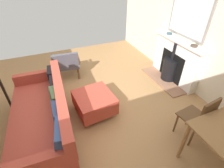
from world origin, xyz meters
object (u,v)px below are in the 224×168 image
(mantel_bowl_far, at_px, (194,46))
(dining_chair_near_fireplace, at_px, (200,117))
(fireplace, at_px, (174,63))
(ottoman, at_px, (94,102))
(armchair_accent, at_px, (66,63))
(sofa, at_px, (45,116))
(mantel_bowl_near, at_px, (169,33))

(mantel_bowl_far, height_order, dining_chair_near_fireplace, mantel_bowl_far)
(fireplace, relative_size, ottoman, 1.92)
(mantel_bowl_far, xyz_separation_m, armchair_accent, (2.39, -1.49, -0.64))
(armchair_accent, bearing_deg, fireplace, 155.77)
(sofa, height_order, armchair_accent, sofa)
(mantel_bowl_near, distance_m, mantel_bowl_far, 0.78)
(mantel_bowl_far, height_order, sofa, mantel_bowl_far)
(armchair_accent, bearing_deg, dining_chair_near_fireplace, 120.22)
(mantel_bowl_near, bearing_deg, sofa, 15.80)
(mantel_bowl_far, bearing_deg, mantel_bowl_near, -90.00)
(fireplace, distance_m, armchair_accent, 2.61)
(fireplace, bearing_deg, mantel_bowl_far, 91.72)
(sofa, distance_m, ottoman, 0.90)
(dining_chair_near_fireplace, bearing_deg, fireplace, -117.37)
(mantel_bowl_near, xyz_separation_m, mantel_bowl_far, (0.00, 0.78, -0.00))
(ottoman, relative_size, dining_chair_near_fireplace, 0.88)
(sofa, bearing_deg, mantel_bowl_far, -178.48)
(fireplace, distance_m, ottoman, 2.17)
(mantel_bowl_far, height_order, armchair_accent, mantel_bowl_far)
(armchair_accent, relative_size, dining_chair_near_fireplace, 0.84)
(dining_chair_near_fireplace, bearing_deg, mantel_bowl_far, -125.34)
(mantel_bowl_near, distance_m, sofa, 3.23)
(mantel_bowl_far, xyz_separation_m, dining_chair_near_fireplace, (0.84, 1.18, -0.54))
(fireplace, distance_m, dining_chair_near_fireplace, 1.80)
(sofa, bearing_deg, dining_chair_near_fireplace, 153.30)
(fireplace, xyz_separation_m, armchair_accent, (2.38, -1.07, -0.04))
(fireplace, height_order, sofa, fireplace)
(fireplace, xyz_separation_m, sofa, (3.02, 0.49, -0.10))
(armchair_accent, bearing_deg, ottoman, 99.75)
(mantel_bowl_near, bearing_deg, mantel_bowl_far, 90.00)
(ottoman, height_order, armchair_accent, armchair_accent)
(ottoman, xyz_separation_m, armchair_accent, (0.25, -1.45, 0.16))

